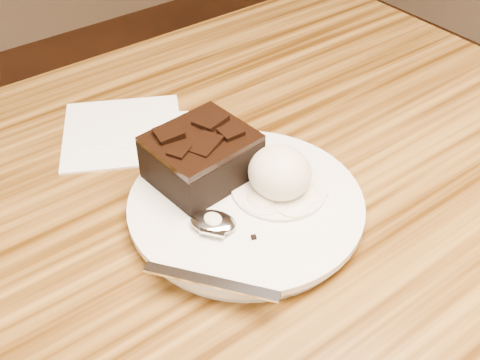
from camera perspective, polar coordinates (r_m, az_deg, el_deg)
plate at (r=0.60m, az=0.57°, el=-2.66°), size 0.24×0.24×0.02m
brownie at (r=0.61m, az=-3.75°, el=2.05°), size 0.11×0.10×0.05m
ice_cream_scoop at (r=0.60m, az=3.88°, el=0.71°), size 0.06×0.07×0.05m
melt_puddle at (r=0.61m, az=3.79°, el=-0.80°), size 0.10×0.10×0.00m
spoon at (r=0.57m, az=-2.63°, el=-4.23°), size 0.14×0.17×0.01m
napkin at (r=0.73m, az=-11.34°, el=4.72°), size 0.19×0.19×0.01m
crumb_a at (r=0.59m, az=-4.81°, el=-2.93°), size 0.01×0.01×0.00m
crumb_b at (r=0.56m, az=1.34°, el=-5.59°), size 0.01×0.01×0.00m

